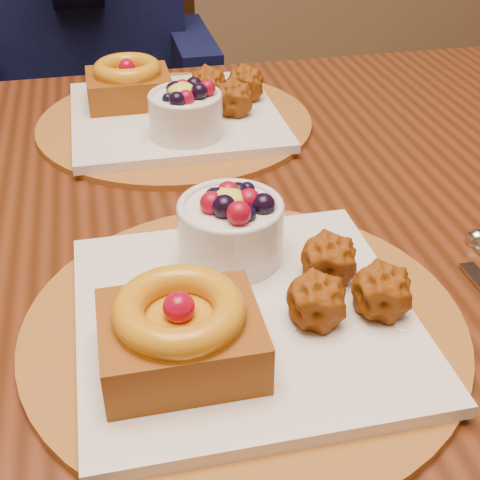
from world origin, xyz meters
name	(u,v)px	position (x,y,z in m)	size (l,w,h in m)	color
dining_table	(204,258)	(0.10, 0.02, 0.68)	(1.60, 0.90, 0.76)	#361809
place_setting_near	(239,299)	(0.10, -0.20, 0.78)	(0.38, 0.38, 0.09)	brown
place_setting_far	(173,108)	(0.10, 0.23, 0.78)	(0.38, 0.38, 0.09)	brown
chair_far	(135,109)	(0.07, 0.79, 0.56)	(0.64, 0.64, 1.01)	black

